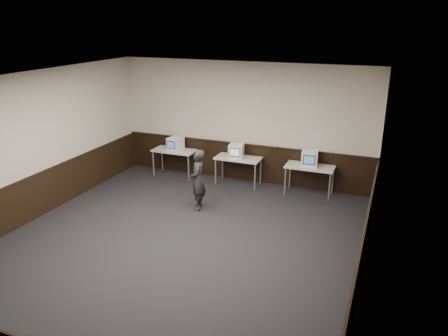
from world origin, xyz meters
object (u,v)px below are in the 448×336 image
(emac_right, at_px, (310,158))
(desk_center, at_px, (238,160))
(emac_left, at_px, (175,144))
(desk_right, at_px, (310,169))
(emac_center, at_px, (236,151))
(desk_left, at_px, (174,152))
(person, at_px, (198,180))

(emac_right, bearing_deg, desk_center, 173.42)
(emac_left, bearing_deg, desk_right, 9.10)
(desk_right, xyz_separation_m, emac_center, (-1.94, -0.05, 0.26))
(desk_left, relative_size, emac_center, 2.69)
(desk_center, xyz_separation_m, person, (-0.32, -1.85, 0.04))
(desk_center, distance_m, emac_right, 1.90)
(desk_center, bearing_deg, emac_right, 0.36)
(desk_left, distance_m, person, 2.43)
(desk_left, relative_size, emac_left, 2.76)
(desk_center, bearing_deg, desk_right, 0.00)
(emac_right, bearing_deg, person, -146.74)
(desk_right, height_order, emac_center, emac_center)
(desk_right, relative_size, emac_left, 2.76)
(desk_center, bearing_deg, emac_center, -132.43)
(desk_left, xyz_separation_m, emac_center, (1.86, -0.05, 0.26))
(desk_center, distance_m, desk_right, 1.90)
(desk_left, height_order, emac_left, emac_left)
(emac_right, bearing_deg, emac_left, 173.65)
(desk_left, distance_m, emac_right, 3.79)
(desk_right, bearing_deg, emac_right, 151.67)
(desk_left, bearing_deg, emac_center, -1.46)
(desk_right, height_order, person, person)
(desk_right, bearing_deg, emac_left, -179.60)
(desk_left, height_order, person, person)
(person, bearing_deg, emac_left, -160.28)
(person, bearing_deg, desk_right, 109.44)
(desk_center, bearing_deg, emac_left, -179.18)
(emac_right, distance_m, person, 2.89)
(desk_left, relative_size, person, 0.84)
(emac_right, bearing_deg, emac_center, 174.83)
(desk_left, xyz_separation_m, emac_left, (0.05, -0.03, 0.25))
(desk_left, distance_m, desk_center, 1.90)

